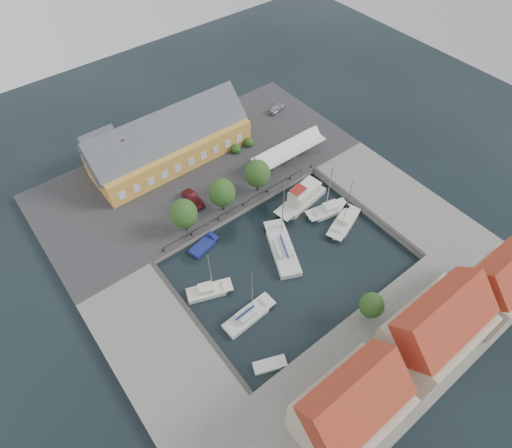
{
  "coord_description": "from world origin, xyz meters",
  "views": [
    {
      "loc": [
        -26.3,
        -27.71,
        52.68
      ],
      "look_at": [
        0.0,
        6.0,
        1.5
      ],
      "focal_mm": 30.0,
      "sensor_mm": 36.0,
      "label": 1
    }
  ],
  "objects": [
    {
      "name": "launch_nw",
      "position": [
        -8.37,
        8.4,
        0.09
      ],
      "size": [
        5.29,
        3.06,
        0.88
      ],
      "color": "navy",
      "rests_on": "ground"
    },
    {
      "name": "launch_sw",
      "position": [
        -12.26,
        -12.37,
        0.09
      ],
      "size": [
        4.52,
        3.09,
        0.98
      ],
      "color": "silver",
      "rests_on": "ground"
    },
    {
      "name": "east_quay",
      "position": [
        22.0,
        -2.0,
        0.5
      ],
      "size": [
        12.0,
        24.0,
        1.0
      ],
      "primitive_type": "cube",
      "color": "slate",
      "rests_on": "ground"
    },
    {
      "name": "car_silver",
      "position": [
        21.89,
        27.33,
        1.66
      ],
      "size": [
        4.15,
        2.48,
        1.32
      ],
      "primitive_type": "imported",
      "rotation": [
        0.0,
        0.0,
        1.82
      ],
      "color": "#AFB3B8",
      "rests_on": "north_quay"
    },
    {
      "name": "east_boat_a",
      "position": [
        11.8,
        1.71,
        0.26
      ],
      "size": [
        7.79,
        4.03,
        10.74
      ],
      "color": "silver",
      "rests_on": "ground"
    },
    {
      "name": "car_red",
      "position": [
        -4.97,
        16.39,
        1.77
      ],
      "size": [
        1.78,
        4.72,
        1.54
      ],
      "primitive_type": "imported",
      "rotation": [
        0.0,
        0.0,
        0.03
      ],
      "color": "#511218",
      "rests_on": "north_quay"
    },
    {
      "name": "quay_trees",
      "position": [
        -2.0,
        12.0,
        4.88
      ],
      "size": [
        18.2,
        4.2,
        6.3
      ],
      "color": "black",
      "rests_on": "north_quay"
    },
    {
      "name": "north_quay",
      "position": [
        0.0,
        23.0,
        0.5
      ],
      "size": [
        56.0,
        26.0,
        1.0
      ],
      "primitive_type": "cube",
      "color": "#2D2D30",
      "rests_on": "ground"
    },
    {
      "name": "east_boat_b",
      "position": [
        12.01,
        -1.59,
        0.26
      ],
      "size": [
        8.43,
        5.32,
        11.1
      ],
      "color": "silver",
      "rests_on": "ground"
    },
    {
      "name": "center_sailboat",
      "position": [
        0.56,
        0.21,
        0.36
      ],
      "size": [
        7.22,
        10.93,
        14.43
      ],
      "color": "silver",
      "rests_on": "ground"
    },
    {
      "name": "ground",
      "position": [
        0.0,
        0.0,
        0.0
      ],
      "size": [
        140.0,
        140.0,
        0.0
      ],
      "primitive_type": "plane",
      "color": "black",
      "rests_on": "ground"
    },
    {
      "name": "west_boat_b",
      "position": [
        -12.31,
        1.15,
        0.26
      ],
      "size": [
        6.84,
        4.39,
        9.22
      ],
      "color": "silver",
      "rests_on": "ground"
    },
    {
      "name": "west_boat_d",
      "position": [
        -10.27,
        -5.41,
        0.27
      ],
      "size": [
        8.03,
        2.8,
        10.65
      ],
      "color": "silver",
      "rests_on": "ground"
    },
    {
      "name": "south_bank",
      "position": [
        0.0,
        -21.0,
        0.5
      ],
      "size": [
        56.0,
        14.0,
        1.0
      ],
      "primitive_type": "cube",
      "color": "slate",
      "rests_on": "ground"
    },
    {
      "name": "trawler",
      "position": [
        9.64,
        5.97,
        1.02
      ],
      "size": [
        10.6,
        4.59,
        5.0
      ],
      "color": "silver",
      "rests_on": "ground"
    },
    {
      "name": "warehouse",
      "position": [
        -2.6,
        28.36,
        4.43
      ],
      "size": [
        28.56,
        14.0,
        9.55
      ],
      "color": "gold",
      "rests_on": "north_quay"
    },
    {
      "name": "quay_edge_fittings",
      "position": [
        0.02,
        4.75,
        1.06
      ],
      "size": [
        56.0,
        24.72,
        0.4
      ],
      "color": "#383533",
      "rests_on": "north_quay"
    },
    {
      "name": "west_quay",
      "position": [
        -22.0,
        -2.0,
        0.5
      ],
      "size": [
        12.0,
        24.0,
        1.0
      ],
      "primitive_type": "cube",
      "color": "slate",
      "rests_on": "ground"
    },
    {
      "name": "townhouses",
      "position": [
        1.93,
        -23.24,
        5.82
      ],
      "size": [
        36.3,
        8.5,
        12.0
      ],
      "color": "beige",
      "rests_on": "south_bank"
    },
    {
      "name": "tent_canopy",
      "position": [
        14.0,
        14.5,
        3.68
      ],
      "size": [
        14.0,
        4.0,
        2.83
      ],
      "color": "white",
      "rests_on": "north_quay"
    }
  ]
}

